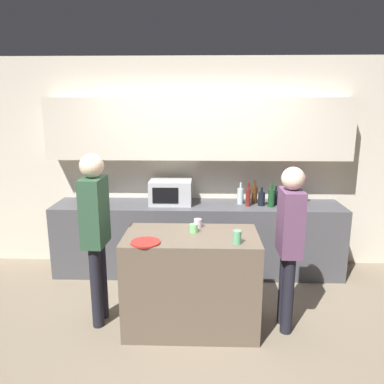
# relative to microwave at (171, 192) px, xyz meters

# --- Properties ---
(ground_plane) EXTENTS (14.00, 14.00, 0.00)m
(ground_plane) POSITION_rel_microwave_xyz_m (0.34, -1.42, -1.05)
(ground_plane) COLOR #7F705B
(back_wall) EXTENTS (6.40, 0.40, 2.70)m
(back_wall) POSITION_rel_microwave_xyz_m (0.34, 0.24, 0.49)
(back_wall) COLOR beige
(back_wall) RESTS_ON ground_plane
(back_counter) EXTENTS (3.60, 0.62, 0.90)m
(back_counter) POSITION_rel_microwave_xyz_m (0.34, -0.03, -0.60)
(back_counter) COLOR #4C4C51
(back_counter) RESTS_ON ground_plane
(kitchen_island) EXTENTS (1.25, 0.68, 0.94)m
(kitchen_island) POSITION_rel_microwave_xyz_m (0.30, -1.26, -0.58)
(kitchen_island) COLOR brown
(kitchen_island) RESTS_ON ground_plane
(microwave) EXTENTS (0.52, 0.39, 0.30)m
(microwave) POSITION_rel_microwave_xyz_m (0.00, 0.00, 0.00)
(microwave) COLOR #B7BABC
(microwave) RESTS_ON back_counter
(toaster) EXTENTS (0.26, 0.16, 0.18)m
(toaster) POSITION_rel_microwave_xyz_m (-1.04, 0.00, -0.06)
(toaster) COLOR silver
(toaster) RESTS_ON back_counter
(potted_plant) EXTENTS (0.14, 0.14, 0.40)m
(potted_plant) POSITION_rel_microwave_xyz_m (1.61, 0.00, 0.05)
(potted_plant) COLOR brown
(potted_plant) RESTS_ON back_counter
(bottle_0) EXTENTS (0.08, 0.08, 0.27)m
(bottle_0) POSITION_rel_microwave_xyz_m (0.87, 0.01, -0.05)
(bottle_0) COLOR silver
(bottle_0) RESTS_ON back_counter
(bottle_1) EXTENTS (0.06, 0.06, 0.30)m
(bottle_1) POSITION_rel_microwave_xyz_m (0.96, -0.10, -0.04)
(bottle_1) COLOR maroon
(bottle_1) RESTS_ON back_counter
(bottle_2) EXTENTS (0.08, 0.08, 0.30)m
(bottle_2) POSITION_rel_microwave_xyz_m (1.05, 0.05, -0.04)
(bottle_2) COLOR #472814
(bottle_2) RESTS_ON back_counter
(bottle_3) EXTENTS (0.09, 0.09, 0.23)m
(bottle_3) POSITION_rel_microwave_xyz_m (1.13, -0.06, -0.06)
(bottle_3) COLOR black
(bottle_3) RESTS_ON back_counter
(bottle_4) EXTENTS (0.08, 0.08, 0.31)m
(bottle_4) POSITION_rel_microwave_xyz_m (1.24, -0.12, -0.03)
(bottle_4) COLOR #194723
(bottle_4) RESTS_ON back_counter
(bottle_5) EXTENTS (0.07, 0.07, 0.23)m
(bottle_5) POSITION_rel_microwave_xyz_m (1.31, 0.00, -0.06)
(bottle_5) COLOR black
(bottle_5) RESTS_ON back_counter
(bottle_6) EXTENTS (0.07, 0.07, 0.24)m
(bottle_6) POSITION_rel_microwave_xyz_m (1.39, -0.11, -0.06)
(bottle_6) COLOR #472814
(bottle_6) RESTS_ON back_counter
(plate_on_island) EXTENTS (0.26, 0.26, 0.01)m
(plate_on_island) POSITION_rel_microwave_xyz_m (-0.09, -1.49, -0.10)
(plate_on_island) COLOR red
(plate_on_island) RESTS_ON kitchen_island
(cup_0) EXTENTS (0.08, 0.08, 0.08)m
(cup_0) POSITION_rel_microwave_xyz_m (0.32, -1.19, -0.07)
(cup_0) COLOR #7BE279
(cup_0) RESTS_ON kitchen_island
(cup_1) EXTENTS (0.08, 0.08, 0.08)m
(cup_1) POSITION_rel_microwave_xyz_m (0.36, -1.04, -0.07)
(cup_1) COLOR silver
(cup_1) RESTS_ON kitchen_island
(cup_2) EXTENTS (0.07, 0.07, 0.12)m
(cup_2) POSITION_rel_microwave_xyz_m (0.70, -1.47, -0.05)
(cup_2) COLOR #5FB07D
(cup_2) RESTS_ON kitchen_island
(person_left) EXTENTS (0.21, 0.34, 1.58)m
(person_left) POSITION_rel_microwave_xyz_m (1.20, -1.27, -0.11)
(person_left) COLOR black
(person_left) RESTS_ON ground_plane
(person_center) EXTENTS (0.22, 0.35, 1.69)m
(person_center) POSITION_rel_microwave_xyz_m (-0.61, -1.22, -0.04)
(person_center) COLOR black
(person_center) RESTS_ON ground_plane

